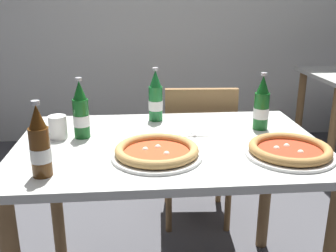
{
  "coord_description": "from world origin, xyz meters",
  "views": [
    {
      "loc": [
        -0.13,
        -1.43,
        1.29
      ],
      "look_at": [
        0.0,
        0.05,
        0.8
      ],
      "focal_mm": 41.27,
      "sensor_mm": 36.0,
      "label": 1
    }
  ],
  "objects_px": {
    "paper_cup": "(58,127)",
    "beer_bottle_center": "(40,145)",
    "beer_bottle_left": "(81,113)",
    "beer_bottle_right": "(262,106)",
    "dining_table_main": "(169,168)",
    "pizza_margherita_near": "(157,152)",
    "pizza_marinara_far": "(290,150)",
    "chair_behind_table": "(198,147)",
    "napkin_with_cutlery": "(184,130)",
    "beer_bottle_extra": "(156,99)"
  },
  "relations": [
    {
      "from": "pizza_margherita_near",
      "to": "beer_bottle_left",
      "type": "distance_m",
      "value": 0.38
    },
    {
      "from": "dining_table_main",
      "to": "beer_bottle_right",
      "type": "relative_size",
      "value": 4.86
    },
    {
      "from": "dining_table_main",
      "to": "beer_bottle_right",
      "type": "bearing_deg",
      "value": 17.5
    },
    {
      "from": "beer_bottle_left",
      "to": "pizza_margherita_near",
      "type": "bearing_deg",
      "value": -39.24
    },
    {
      "from": "beer_bottle_right",
      "to": "paper_cup",
      "type": "distance_m",
      "value": 0.86
    },
    {
      "from": "pizza_margherita_near",
      "to": "napkin_with_cutlery",
      "type": "relative_size",
      "value": 1.72
    },
    {
      "from": "chair_behind_table",
      "to": "beer_bottle_center",
      "type": "xyz_separation_m",
      "value": [
        -0.65,
        -0.88,
        0.37
      ]
    },
    {
      "from": "pizza_marinara_far",
      "to": "beer_bottle_right",
      "type": "bearing_deg",
      "value": 91.86
    },
    {
      "from": "beer_bottle_left",
      "to": "beer_bottle_center",
      "type": "distance_m",
      "value": 0.37
    },
    {
      "from": "beer_bottle_center",
      "to": "napkin_with_cutlery",
      "type": "height_order",
      "value": "beer_bottle_center"
    },
    {
      "from": "beer_bottle_left",
      "to": "beer_bottle_extra",
      "type": "height_order",
      "value": "same"
    },
    {
      "from": "dining_table_main",
      "to": "beer_bottle_left",
      "type": "relative_size",
      "value": 4.86
    },
    {
      "from": "chair_behind_table",
      "to": "beer_bottle_left",
      "type": "bearing_deg",
      "value": 46.1
    },
    {
      "from": "paper_cup",
      "to": "beer_bottle_center",
      "type": "bearing_deg",
      "value": -87.86
    },
    {
      "from": "dining_table_main",
      "to": "beer_bottle_center",
      "type": "bearing_deg",
      "value": -147.8
    },
    {
      "from": "pizza_marinara_far",
      "to": "beer_bottle_right",
      "type": "relative_size",
      "value": 1.29
    },
    {
      "from": "dining_table_main",
      "to": "napkin_with_cutlery",
      "type": "distance_m",
      "value": 0.2
    },
    {
      "from": "beer_bottle_right",
      "to": "paper_cup",
      "type": "xyz_separation_m",
      "value": [
        -0.85,
        -0.05,
        -0.06
      ]
    },
    {
      "from": "beer_bottle_left",
      "to": "beer_bottle_right",
      "type": "height_order",
      "value": "same"
    },
    {
      "from": "pizza_marinara_far",
      "to": "beer_bottle_left",
      "type": "distance_m",
      "value": 0.82
    },
    {
      "from": "beer_bottle_right",
      "to": "napkin_with_cutlery",
      "type": "height_order",
      "value": "beer_bottle_right"
    },
    {
      "from": "dining_table_main",
      "to": "pizza_marinara_far",
      "type": "height_order",
      "value": "pizza_marinara_far"
    },
    {
      "from": "beer_bottle_center",
      "to": "chair_behind_table",
      "type": "bearing_deg",
      "value": 53.55
    },
    {
      "from": "chair_behind_table",
      "to": "pizza_marinara_far",
      "type": "height_order",
      "value": "chair_behind_table"
    },
    {
      "from": "dining_table_main",
      "to": "pizza_marinara_far",
      "type": "distance_m",
      "value": 0.48
    },
    {
      "from": "pizza_margherita_near",
      "to": "beer_bottle_center",
      "type": "distance_m",
      "value": 0.4
    },
    {
      "from": "pizza_marinara_far",
      "to": "beer_bottle_center",
      "type": "height_order",
      "value": "beer_bottle_center"
    },
    {
      "from": "pizza_margherita_near",
      "to": "paper_cup",
      "type": "height_order",
      "value": "paper_cup"
    },
    {
      "from": "pizza_marinara_far",
      "to": "paper_cup",
      "type": "distance_m",
      "value": 0.9
    },
    {
      "from": "dining_table_main",
      "to": "chair_behind_table",
      "type": "xyz_separation_m",
      "value": [
        0.22,
        0.61,
        -0.15
      ]
    },
    {
      "from": "beer_bottle_center",
      "to": "beer_bottle_right",
      "type": "relative_size",
      "value": 1.0
    },
    {
      "from": "chair_behind_table",
      "to": "beer_bottle_extra",
      "type": "distance_m",
      "value": 0.55
    },
    {
      "from": "dining_table_main",
      "to": "beer_bottle_center",
      "type": "height_order",
      "value": "beer_bottle_center"
    },
    {
      "from": "chair_behind_table",
      "to": "beer_bottle_right",
      "type": "relative_size",
      "value": 3.44
    },
    {
      "from": "pizza_marinara_far",
      "to": "chair_behind_table",
      "type": "bearing_deg",
      "value": 104.14
    },
    {
      "from": "dining_table_main",
      "to": "beer_bottle_center",
      "type": "distance_m",
      "value": 0.55
    },
    {
      "from": "dining_table_main",
      "to": "pizza_marinara_far",
      "type": "bearing_deg",
      "value": -23.21
    },
    {
      "from": "dining_table_main",
      "to": "pizza_margherita_near",
      "type": "height_order",
      "value": "pizza_margherita_near"
    },
    {
      "from": "beer_bottle_right",
      "to": "chair_behind_table",
      "type": "bearing_deg",
      "value": 111.45
    },
    {
      "from": "beer_bottle_left",
      "to": "napkin_with_cutlery",
      "type": "relative_size",
      "value": 1.3
    },
    {
      "from": "beer_bottle_left",
      "to": "beer_bottle_right",
      "type": "xyz_separation_m",
      "value": [
        0.76,
        0.04,
        0.0
      ]
    },
    {
      "from": "napkin_with_cutlery",
      "to": "beer_bottle_center",
      "type": "bearing_deg",
      "value": -140.97
    },
    {
      "from": "pizza_margherita_near",
      "to": "pizza_marinara_far",
      "type": "xyz_separation_m",
      "value": [
        0.48,
        -0.03,
        0.0
      ]
    },
    {
      "from": "dining_table_main",
      "to": "paper_cup",
      "type": "relative_size",
      "value": 12.63
    },
    {
      "from": "chair_behind_table",
      "to": "paper_cup",
      "type": "xyz_separation_m",
      "value": [
        -0.66,
        -0.53,
        0.32
      ]
    },
    {
      "from": "pizza_marinara_far",
      "to": "beer_bottle_right",
      "type": "height_order",
      "value": "beer_bottle_right"
    },
    {
      "from": "beer_bottle_right",
      "to": "pizza_marinara_far",
      "type": "bearing_deg",
      "value": -88.14
    },
    {
      "from": "beer_bottle_center",
      "to": "beer_bottle_right",
      "type": "xyz_separation_m",
      "value": [
        0.84,
        0.4,
        0.0
      ]
    },
    {
      "from": "paper_cup",
      "to": "chair_behind_table",
      "type": "bearing_deg",
      "value": 38.63
    },
    {
      "from": "pizza_margherita_near",
      "to": "napkin_with_cutlery",
      "type": "xyz_separation_m",
      "value": [
        0.13,
        0.29,
        -0.02
      ]
    }
  ]
}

